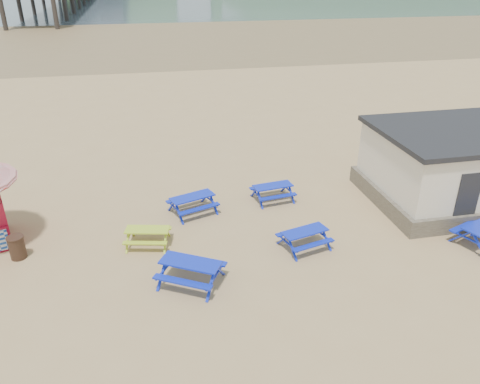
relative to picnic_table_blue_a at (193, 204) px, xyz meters
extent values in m
plane|color=tan|center=(0.78, -2.03, -0.37)|extent=(400.00, 400.00, 0.00)
plane|color=olive|center=(0.78, 52.97, -0.37)|extent=(400.00, 400.00, 0.00)
cube|color=#182CB1|center=(0.00, 0.00, 0.35)|extent=(1.90, 1.24, 0.05)
cube|color=#182CB1|center=(-0.20, 0.56, 0.07)|extent=(1.75, 0.83, 0.05)
cube|color=#182CB1|center=(0.20, -0.56, 0.07)|extent=(1.75, 0.83, 0.05)
cube|color=#182CB1|center=(3.48, 0.42, 0.30)|extent=(1.74, 0.87, 0.05)
cube|color=#182CB1|center=(3.40, 0.97, 0.04)|extent=(1.68, 0.46, 0.05)
cube|color=#182CB1|center=(3.56, -0.13, 0.04)|extent=(1.68, 0.46, 0.05)
cube|color=#182CB1|center=(-0.60, -4.64, 0.40)|extent=(2.02, 1.61, 0.05)
cube|color=#182CB1|center=(-0.27, -4.09, 0.10)|extent=(1.78, 1.19, 0.05)
cube|color=#182CB1|center=(-0.92, -5.19, 0.10)|extent=(1.78, 1.19, 0.05)
cube|color=#182CB1|center=(3.59, -3.41, 0.30)|extent=(1.76, 1.04, 0.05)
cube|color=#182CB1|center=(3.45, -2.88, 0.04)|extent=(1.65, 0.64, 0.05)
cube|color=#182CB1|center=(3.73, -3.94, 0.04)|extent=(1.65, 0.64, 0.05)
cube|color=#182CB1|center=(9.77, -3.91, 0.11)|extent=(1.88, 0.93, 0.05)
cube|color=#C4D121|center=(-1.86, -2.08, 0.26)|extent=(1.64, 0.93, 0.04)
cube|color=#C4D121|center=(-1.75, -1.58, 0.01)|extent=(1.56, 0.55, 0.04)
cube|color=#C4D121|center=(-1.98, -2.58, 0.01)|extent=(1.56, 0.55, 0.04)
cylinder|color=#3E261C|center=(-6.27, -2.01, 0.03)|extent=(0.53, 0.53, 0.81)
cylinder|color=#3E261C|center=(-6.27, -2.01, 0.44)|extent=(0.57, 0.57, 0.04)
cube|color=#665B4C|center=(11.28, -1.03, -0.02)|extent=(7.40, 5.40, 0.70)
cube|color=beige|center=(11.28, -1.03, 1.48)|extent=(7.00, 5.00, 2.30)
cube|color=black|center=(11.28, -1.03, 2.68)|extent=(7.30, 5.30, 0.20)
cube|color=black|center=(9.78, -3.55, 1.03)|extent=(0.90, 0.06, 2.00)
ellipsoid|color=#2D4C1E|center=(90.78, 227.97, -10.37)|extent=(264.00, 144.00, 108.00)
camera|label=1|loc=(-1.57, -16.83, 8.81)|focal=35.00mm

